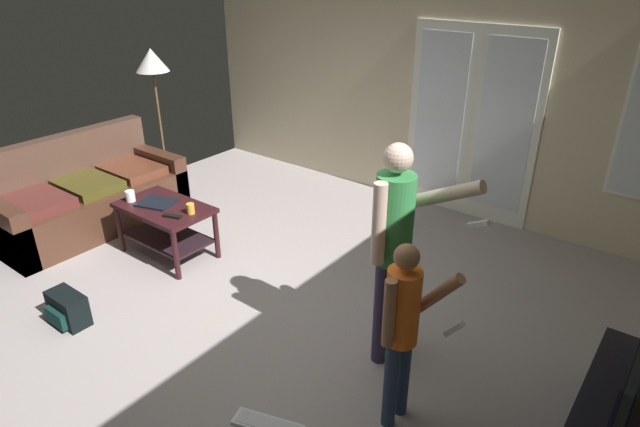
{
  "coord_description": "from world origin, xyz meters",
  "views": [
    {
      "loc": [
        2.6,
        -2.51,
        2.57
      ],
      "look_at": [
        0.7,
        -0.02,
        1.05
      ],
      "focal_mm": 29.87,
      "sensor_mm": 36.0,
      "label": 1
    }
  ],
  "objects_px": {
    "coffee_table": "(166,219)",
    "person_child": "(403,322)",
    "leather_couch": "(86,198)",
    "floor_lamp": "(152,67)",
    "cup_near_edge": "(191,209)",
    "loose_keyboard": "(268,425)",
    "laptop_closed": "(157,203)",
    "cup_by_laptop": "(130,196)",
    "person_adult": "(395,237)",
    "backpack": "(67,309)",
    "tv_remote_black": "(172,216)",
    "flat_screen_tv": "(635,371)"
  },
  "relations": [
    {
      "from": "coffee_table",
      "to": "person_child",
      "type": "distance_m",
      "value": 2.78
    },
    {
      "from": "leather_couch",
      "to": "floor_lamp",
      "type": "bearing_deg",
      "value": 103.57
    },
    {
      "from": "coffee_table",
      "to": "cup_near_edge",
      "type": "relative_size",
      "value": 9.38
    },
    {
      "from": "loose_keyboard",
      "to": "laptop_closed",
      "type": "height_order",
      "value": "laptop_closed"
    },
    {
      "from": "person_child",
      "to": "leather_couch",
      "type": "bearing_deg",
      "value": 175.06
    },
    {
      "from": "laptop_closed",
      "to": "cup_by_laptop",
      "type": "xyz_separation_m",
      "value": [
        -0.24,
        -0.11,
        0.04
      ]
    },
    {
      "from": "person_child",
      "to": "loose_keyboard",
      "type": "distance_m",
      "value": 1.06
    },
    {
      "from": "laptop_closed",
      "to": "cup_near_edge",
      "type": "xyz_separation_m",
      "value": [
        0.41,
        0.05,
        0.04
      ]
    },
    {
      "from": "leather_couch",
      "to": "laptop_closed",
      "type": "distance_m",
      "value": 1.1
    },
    {
      "from": "person_adult",
      "to": "backpack",
      "type": "distance_m",
      "value": 2.58
    },
    {
      "from": "cup_near_edge",
      "to": "cup_by_laptop",
      "type": "height_order",
      "value": "cup_by_laptop"
    },
    {
      "from": "floor_lamp",
      "to": "loose_keyboard",
      "type": "relative_size",
      "value": 3.55
    },
    {
      "from": "leather_couch",
      "to": "tv_remote_black",
      "type": "xyz_separation_m",
      "value": [
        1.42,
        0.01,
        0.21
      ]
    },
    {
      "from": "loose_keyboard",
      "to": "floor_lamp",
      "type": "bearing_deg",
      "value": 149.84
    },
    {
      "from": "coffee_table",
      "to": "person_adult",
      "type": "height_order",
      "value": "person_adult"
    },
    {
      "from": "coffee_table",
      "to": "loose_keyboard",
      "type": "height_order",
      "value": "coffee_table"
    },
    {
      "from": "laptop_closed",
      "to": "tv_remote_black",
      "type": "bearing_deg",
      "value": -32.28
    },
    {
      "from": "person_child",
      "to": "floor_lamp",
      "type": "relative_size",
      "value": 0.75
    },
    {
      "from": "backpack",
      "to": "cup_near_edge",
      "type": "relative_size",
      "value": 3.56
    },
    {
      "from": "flat_screen_tv",
      "to": "loose_keyboard",
      "type": "height_order",
      "value": "flat_screen_tv"
    },
    {
      "from": "leather_couch",
      "to": "tv_remote_black",
      "type": "relative_size",
      "value": 11.1
    },
    {
      "from": "person_adult",
      "to": "laptop_closed",
      "type": "xyz_separation_m",
      "value": [
        -2.47,
        -0.04,
        -0.43
      ]
    },
    {
      "from": "flat_screen_tv",
      "to": "backpack",
      "type": "distance_m",
      "value": 3.78
    },
    {
      "from": "flat_screen_tv",
      "to": "tv_remote_black",
      "type": "relative_size",
      "value": 6.99
    },
    {
      "from": "coffee_table",
      "to": "person_child",
      "type": "relative_size",
      "value": 0.73
    },
    {
      "from": "leather_couch",
      "to": "person_adult",
      "type": "bearing_deg",
      "value": 2.25
    },
    {
      "from": "leather_couch",
      "to": "backpack",
      "type": "xyz_separation_m",
      "value": [
        1.4,
        -1.04,
        -0.18
      ]
    },
    {
      "from": "loose_keyboard",
      "to": "tv_remote_black",
      "type": "distance_m",
      "value": 2.14
    },
    {
      "from": "coffee_table",
      "to": "flat_screen_tv",
      "type": "height_order",
      "value": "flat_screen_tv"
    },
    {
      "from": "coffee_table",
      "to": "person_adult",
      "type": "xyz_separation_m",
      "value": [
        2.38,
        0.03,
        0.58
      ]
    },
    {
      "from": "laptop_closed",
      "to": "leather_couch",
      "type": "bearing_deg",
      "value": 168.61
    },
    {
      "from": "leather_couch",
      "to": "person_adult",
      "type": "relative_size",
      "value": 1.2
    },
    {
      "from": "floor_lamp",
      "to": "laptop_closed",
      "type": "distance_m",
      "value": 2.0
    },
    {
      "from": "cup_near_edge",
      "to": "flat_screen_tv",
      "type": "bearing_deg",
      "value": -3.8
    },
    {
      "from": "person_adult",
      "to": "tv_remote_black",
      "type": "relative_size",
      "value": 9.27
    },
    {
      "from": "coffee_table",
      "to": "cup_near_edge",
      "type": "height_order",
      "value": "cup_near_edge"
    },
    {
      "from": "leather_couch",
      "to": "person_child",
      "type": "bearing_deg",
      "value": -4.94
    },
    {
      "from": "person_child",
      "to": "tv_remote_black",
      "type": "xyz_separation_m",
      "value": [
        -2.47,
        0.34,
        -0.21
      ]
    },
    {
      "from": "backpack",
      "to": "cup_by_laptop",
      "type": "relative_size",
      "value": 3.27
    },
    {
      "from": "loose_keyboard",
      "to": "cup_near_edge",
      "type": "distance_m",
      "value": 2.15
    },
    {
      "from": "person_child",
      "to": "tv_remote_black",
      "type": "bearing_deg",
      "value": 172.1
    },
    {
      "from": "laptop_closed",
      "to": "tv_remote_black",
      "type": "xyz_separation_m",
      "value": [
        0.34,
        -0.1,
        0.0
      ]
    },
    {
      "from": "coffee_table",
      "to": "cup_near_edge",
      "type": "xyz_separation_m",
      "value": [
        0.32,
        0.04,
        0.19
      ]
    },
    {
      "from": "floor_lamp",
      "to": "cup_near_edge",
      "type": "relative_size",
      "value": 17.1
    },
    {
      "from": "person_child",
      "to": "cup_near_edge",
      "type": "relative_size",
      "value": 12.77
    },
    {
      "from": "floor_lamp",
      "to": "loose_keyboard",
      "type": "distance_m",
      "value": 4.4
    },
    {
      "from": "backpack",
      "to": "floor_lamp",
      "type": "bearing_deg",
      "value": 126.73
    },
    {
      "from": "backpack",
      "to": "cup_near_edge",
      "type": "height_order",
      "value": "cup_near_edge"
    },
    {
      "from": "leather_couch",
      "to": "person_adult",
      "type": "xyz_separation_m",
      "value": [
        3.55,
        0.14,
        0.64
      ]
    },
    {
      "from": "person_adult",
      "to": "person_child",
      "type": "xyz_separation_m",
      "value": [
        0.34,
        -0.48,
        -0.22
      ]
    }
  ]
}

